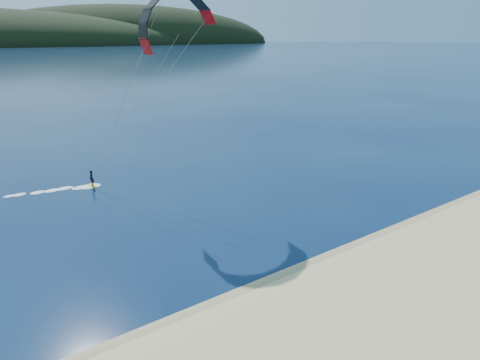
# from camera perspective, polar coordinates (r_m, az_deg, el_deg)

# --- Properties ---
(wet_sand) EXTENTS (220.00, 2.50, 0.10)m
(wet_sand) POSITION_cam_1_polar(r_m,az_deg,el_deg) (22.18, -2.34, -18.79)
(wet_sand) COLOR #8E7D52
(wet_sand) RESTS_ON ground
(kitesurfer_near) EXTENTS (21.95, 8.80, 17.47)m
(kitesurfer_near) POSITION_cam_1_polar(r_m,az_deg,el_deg) (35.63, -10.01, 19.44)
(kitesurfer_near) COLOR gold
(kitesurfer_near) RESTS_ON ground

